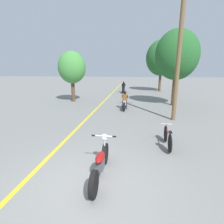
% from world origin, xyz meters
% --- Properties ---
extents(ground_plane, '(120.00, 120.00, 0.00)m').
position_xyz_m(ground_plane, '(0.00, 0.00, 0.00)').
color(ground_plane, slate).
extents(lane_stripe_center, '(0.14, 48.00, 0.01)m').
position_xyz_m(lane_stripe_center, '(-1.70, 12.31, 0.00)').
color(lane_stripe_center, yellow).
rests_on(lane_stripe_center, ground).
extents(utility_pole, '(1.10, 0.24, 7.19)m').
position_xyz_m(utility_pole, '(3.49, 6.44, 3.69)').
color(utility_pole, brown).
rests_on(utility_pole, ground).
extents(roadside_tree_right_near, '(3.37, 3.04, 5.95)m').
position_xyz_m(roadside_tree_right_near, '(4.32, 10.89, 4.00)').
color(roadside_tree_right_near, '#513A23').
rests_on(roadside_tree_right_near, ground).
extents(roadside_tree_right_far, '(3.90, 3.51, 6.54)m').
position_xyz_m(roadside_tree_right_far, '(4.34, 20.13, 4.28)').
color(roadside_tree_right_far, '#513A23').
rests_on(roadside_tree_right_far, ground).
extents(roadside_tree_left, '(2.47, 2.22, 4.50)m').
position_xyz_m(roadside_tree_left, '(-4.50, 11.46, 3.05)').
color(roadside_tree_left, '#513A23').
rests_on(roadside_tree_left, ground).
extents(motorcycle_foreground, '(0.75, 2.21, 1.03)m').
position_xyz_m(motorcycle_foreground, '(0.31, 0.37, 0.43)').
color(motorcycle_foreground, black).
rests_on(motorcycle_foreground, ground).
extents(motorcycle_rider_lead, '(0.50, 1.99, 1.37)m').
position_xyz_m(motorcycle_rider_lead, '(0.42, 8.92, 0.52)').
color(motorcycle_rider_lead, black).
rests_on(motorcycle_rider_lead, ground).
extents(motorcycle_rider_far, '(0.50, 2.13, 1.39)m').
position_xyz_m(motorcycle_rider_far, '(-0.34, 18.15, 0.52)').
color(motorcycle_rider_far, black).
rests_on(motorcycle_rider_far, ground).
extents(bicycle_parked, '(0.44, 1.67, 0.80)m').
position_xyz_m(bicycle_parked, '(2.52, 2.62, 0.37)').
color(bicycle_parked, black).
rests_on(bicycle_parked, ground).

